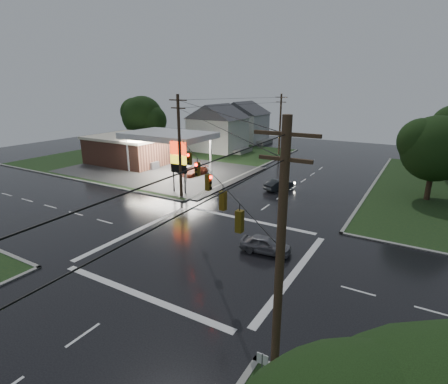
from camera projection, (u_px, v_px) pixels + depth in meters
The scene contains 15 objects.
ground at pixel (206, 249), 26.35m from camera, with size 120.00×120.00×0.00m, color black.
grass_nw at pixel (163, 156), 60.39m from camera, with size 36.00×36.00×0.08m, color black.
gas_station at pixel (138, 148), 54.31m from camera, with size 26.20×18.00×5.60m.
pylon_sign at pixel (178, 159), 38.93m from camera, with size 2.00×0.35×6.00m.
utility_pole_nw at pixel (180, 145), 37.12m from camera, with size 2.20×0.32×11.00m.
utility_pole_se at pixel (280, 268), 12.24m from camera, with size 2.20×0.32×11.00m.
utility_pole_n at pixel (280, 124), 60.65m from camera, with size 2.20×0.32×10.50m.
traffic_signals at pixel (204, 165), 24.43m from camera, with size 26.87×26.87×1.47m.
house_near at pixel (218, 127), 64.89m from camera, with size 11.05×8.48×8.60m.
house_far at pixel (243, 121), 75.25m from camera, with size 11.05×8.48×8.60m.
tree_nw_behind at pixel (143, 117), 65.69m from camera, with size 8.93×7.60×10.00m.
tree_ne_near at pixel (437, 149), 35.94m from camera, with size 7.99×6.80×8.98m.
car_north at pixel (279, 185), 41.17m from camera, with size 1.34×3.84×1.26m, color black.
car_crossing at pixel (266, 244), 25.67m from camera, with size 1.51×3.76×1.28m, color slate.
car_pump at pixel (195, 172), 47.57m from camera, with size 1.65×4.06×1.18m, color #5F2315.
Camera 1 is at (13.38, -19.89, 11.86)m, focal length 28.00 mm.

